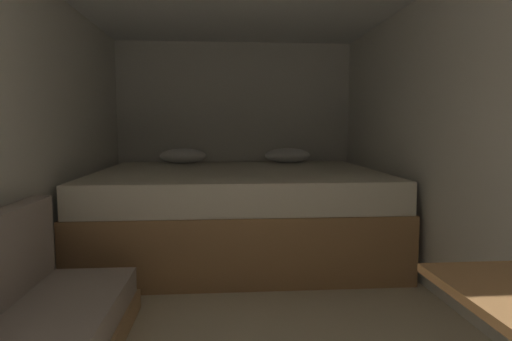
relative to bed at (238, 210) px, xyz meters
The scene contains 5 objects.
ground_plane 1.53m from the bed, 90.00° to the right, with size 7.05×7.05×0.00m, color beige.
wall_back 1.26m from the bed, 90.00° to the left, with size 2.79×0.05×2.15m, color silver.
wall_left 2.13m from the bed, 132.79° to the right, with size 0.05×5.05×2.15m, color silver.
wall_right 2.13m from the bed, 47.21° to the right, with size 0.05×5.05×2.15m, color silver.
bed is the anchor object (origin of this frame).
Camera 1 is at (-0.13, -0.42, 1.18)m, focal length 29.72 mm.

